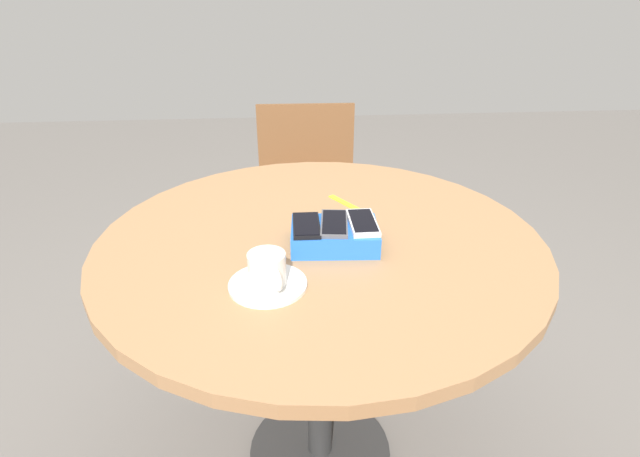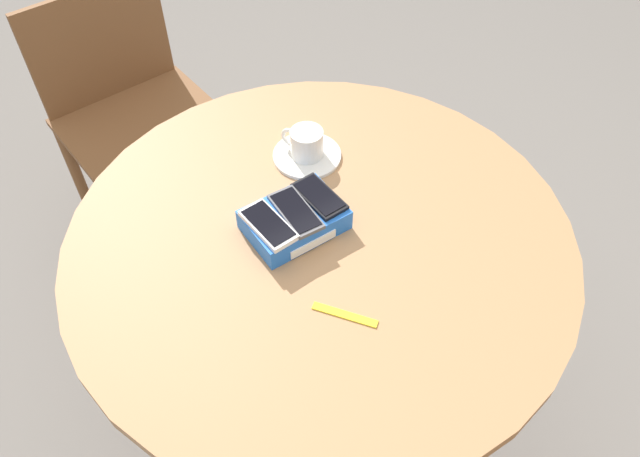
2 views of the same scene
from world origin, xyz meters
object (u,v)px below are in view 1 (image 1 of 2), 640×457
Objects in this scene: coffee_cup at (267,269)px; lanyard_strap at (345,203)px; phone_gray at (334,223)px; round_table at (320,276)px; phone_white at (363,222)px; phone_box at (334,236)px; phone_black at (306,225)px; chair_near_window at (308,200)px; saucer at (268,285)px.

coffee_cup reaches higher than lanyard_strap.
round_table is at bearing -56.17° from phone_gray.
coffee_cup is (0.21, 0.16, -0.01)m from phone_white.
round_table is 8.39× the size of lanyard_strap.
phone_box is 0.07m from phone_black.
phone_white is 1.00m from chair_near_window.
phone_box is 0.22m from saucer.
phone_white is 0.92× the size of phone_gray.
phone_box is at bearing 1.48° from phone_white.
chair_near_window is at bearing -84.83° from lanyard_strap.
phone_gray is at bearing -2.57° from phone_white.
phone_gray is 1.11× the size of lanyard_strap.
chair_near_window is (-0.05, -0.93, -0.35)m from phone_black.
lanyard_strap is at bearing -117.74° from saucer.
phone_black reaches higher than lanyard_strap.
phone_box is 1.46× the size of phone_gray.
saucer is at bearing 36.65° from phone_white.
chair_near_window is at bearing -93.25° from phone_black.
phone_black is at bearing -118.08° from coffee_cup.
saucer is at bearing 59.50° from round_table.
lanyard_strap is (-0.20, -0.39, -0.04)m from coffee_cup.
phone_white is at bearing 153.79° from round_table.
round_table is 0.28m from coffee_cup.
phone_gray reaches higher than saucer.
phone_box is 0.23m from lanyard_strap.
round_table is 0.17m from phone_gray.
phone_black is 0.79× the size of saucer.
phone_white reaches higher than phone_gray.
lanyard_strap is at bearing 95.17° from chair_near_window.
round_table is 0.26m from saucer.
phone_white is (-0.06, -0.00, 0.03)m from phone_box.
phone_box is at bearing 76.84° from lanyard_strap.
chair_near_window is at bearing -89.37° from phone_box.
phone_white is 1.29× the size of coffee_cup.
phone_gray is 0.24m from lanyard_strap.
coffee_cup is at bearing 46.96° from phone_box.
round_table is at bearing -120.50° from saucer.
saucer is at bearing 62.26° from lanyard_strap.
phone_box is at bearing -133.04° from coffee_cup.
phone_box is 1.64× the size of phone_black.
phone_gray is 0.22m from saucer.
lanyard_strap reaches higher than round_table.
chair_near_window is at bearing -91.21° from round_table.
saucer is (0.12, 0.20, 0.11)m from round_table.
saucer is (0.15, 0.16, -0.05)m from phone_gray.
phone_box is (-0.03, 0.05, 0.13)m from round_table.
chair_near_window is (-0.02, -0.88, -0.19)m from round_table.
coffee_cup reaches higher than saucer.
round_table is 8.17× the size of phone_white.
saucer is at bearing 82.74° from chair_near_window.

